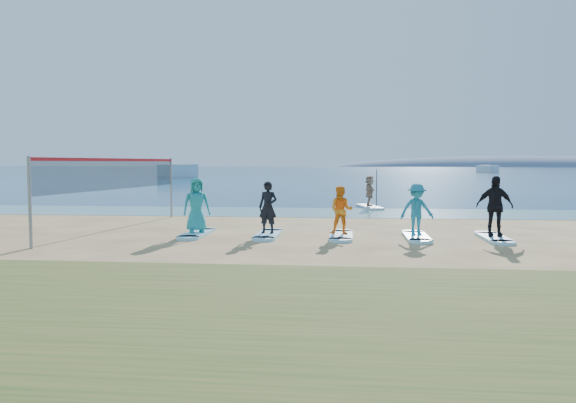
# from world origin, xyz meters

# --- Properties ---
(ground) EXTENTS (600.00, 600.00, 0.00)m
(ground) POSITION_xyz_m (0.00, 0.00, 0.00)
(ground) COLOR tan
(ground) RESTS_ON ground
(shallow_water) EXTENTS (600.00, 600.00, 0.00)m
(shallow_water) POSITION_xyz_m (0.00, 10.50, 0.01)
(shallow_water) COLOR teal
(shallow_water) RESTS_ON ground
(ocean) EXTENTS (600.00, 600.00, 0.00)m
(ocean) POSITION_xyz_m (0.00, 160.00, 0.01)
(ocean) COLOR navy
(ocean) RESTS_ON ground
(island_ridge) EXTENTS (220.00, 56.00, 18.00)m
(island_ridge) POSITION_xyz_m (95.00, 300.00, 0.00)
(island_ridge) COLOR slate
(island_ridge) RESTS_ON ground
(volleyball_net) EXTENTS (1.12, 9.03, 2.50)m
(volleyball_net) POSITION_xyz_m (-5.85, 3.20, 1.90)
(volleyball_net) COLOR gray
(volleyball_net) RESTS_ON ground
(paddleboard) EXTENTS (1.35, 3.08, 0.12)m
(paddleboard) POSITION_xyz_m (3.24, 13.30, 0.06)
(paddleboard) COLOR silver
(paddleboard) RESTS_ON ground
(paddleboarder) EXTENTS (0.48, 1.43, 1.53)m
(paddleboarder) POSITION_xyz_m (3.24, 13.30, 0.88)
(paddleboarder) COLOR tan
(paddleboarder) RESTS_ON paddleboard
(boat_offshore_a) EXTENTS (4.23, 8.12, 2.02)m
(boat_offshore_a) POSITION_xyz_m (-23.12, 66.24, 0.00)
(boat_offshore_a) COLOR silver
(boat_offshore_a) RESTS_ON ground
(boat_offshore_b) EXTENTS (3.78, 5.93, 1.71)m
(boat_offshore_b) POSITION_xyz_m (32.38, 110.98, 0.00)
(boat_offshore_b) COLOR silver
(boat_offshore_b) RESTS_ON ground
(surfboard_0) EXTENTS (0.70, 2.20, 0.09)m
(surfboard_0) POSITION_xyz_m (-2.67, 1.99, 0.04)
(surfboard_0) COLOR #A4E8FF
(surfboard_0) RESTS_ON ground
(student_0) EXTENTS (1.01, 0.86, 1.75)m
(student_0) POSITION_xyz_m (-2.67, 1.99, 0.97)
(student_0) COLOR teal
(student_0) RESTS_ON surfboard_0
(surfboard_1) EXTENTS (0.70, 2.20, 0.09)m
(surfboard_1) POSITION_xyz_m (-0.36, 1.99, 0.04)
(surfboard_1) COLOR #A4E8FF
(surfboard_1) RESTS_ON ground
(student_1) EXTENTS (0.68, 0.53, 1.64)m
(student_1) POSITION_xyz_m (-0.36, 1.99, 0.91)
(student_1) COLOR black
(student_1) RESTS_ON surfboard_1
(surfboard_2) EXTENTS (0.70, 2.20, 0.09)m
(surfboard_2) POSITION_xyz_m (1.95, 1.99, 0.04)
(surfboard_2) COLOR #A4E8FF
(surfboard_2) RESTS_ON ground
(student_2) EXTENTS (0.81, 0.67, 1.50)m
(student_2) POSITION_xyz_m (1.95, 1.99, 0.84)
(student_2) COLOR orange
(student_2) RESTS_ON surfboard_2
(surfboard_3) EXTENTS (0.70, 2.20, 0.09)m
(surfboard_3) POSITION_xyz_m (4.26, 1.99, 0.04)
(surfboard_3) COLOR #A4E8FF
(surfboard_3) RESTS_ON ground
(student_3) EXTENTS (1.13, 0.78, 1.59)m
(student_3) POSITION_xyz_m (4.26, 1.99, 0.89)
(student_3) COLOR teal
(student_3) RESTS_ON surfboard_3
(surfboard_4) EXTENTS (0.70, 2.20, 0.09)m
(surfboard_4) POSITION_xyz_m (6.57, 1.99, 0.04)
(surfboard_4) COLOR #A4E8FF
(surfboard_4) RESTS_ON ground
(student_4) EXTENTS (1.09, 0.48, 1.84)m
(student_4) POSITION_xyz_m (6.57, 1.99, 1.01)
(student_4) COLOR black
(student_4) RESTS_ON surfboard_4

